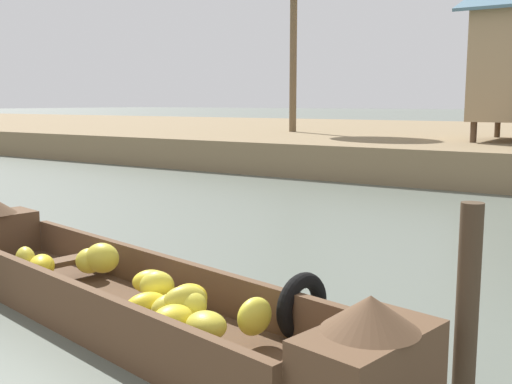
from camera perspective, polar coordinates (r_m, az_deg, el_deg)
The scene contains 3 objects.
ground_plane at distance 10.70m, azimuth 10.52°, elevation -1.64°, with size 300.00×300.00×0.00m, color #596056.
banana_boat at distance 5.36m, azimuth -12.68°, elevation -8.89°, with size 5.67×1.97×0.79m.
mooring_post at distance 4.03m, azimuth 19.18°, elevation -9.69°, with size 0.14×0.14×1.24m, color #423323.
Camera 1 is at (4.05, 0.27, 1.84)m, focal length 42.75 mm.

